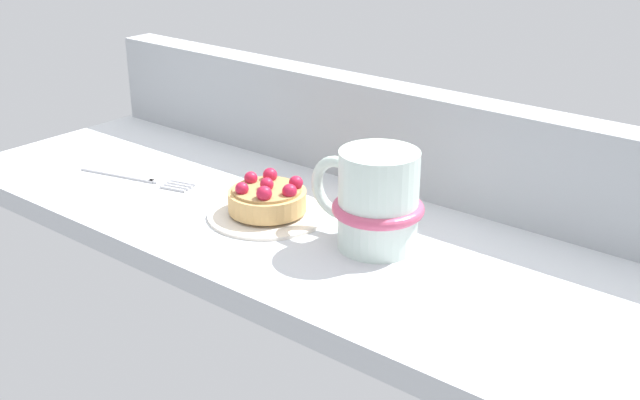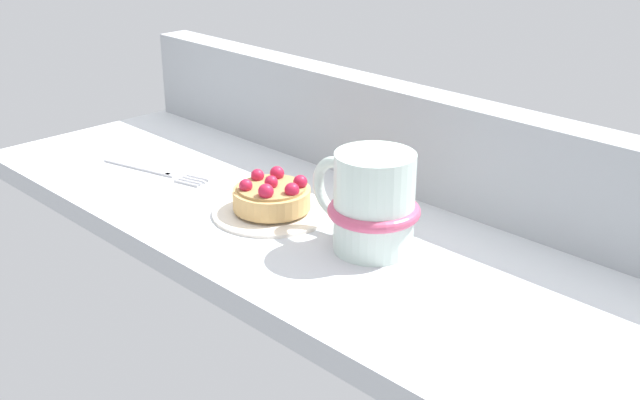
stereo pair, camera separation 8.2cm
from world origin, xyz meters
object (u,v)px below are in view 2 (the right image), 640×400
raspberry_tart (272,195)px  coffee_mug (372,202)px  dessert_plate (272,211)px  dessert_fork (154,170)px

raspberry_tart → coffee_mug: bearing=5.7°
dessert_plate → raspberry_tart: raspberry_tart is taller
dessert_plate → dessert_fork: (-19.67, -2.10, -0.03)cm
dessert_plate → raspberry_tart: 1.82cm
raspberry_tart → dessert_fork: size_ratio=0.54×
coffee_mug → dessert_fork: (-32.98, -3.46, -4.62)cm
coffee_mug → raspberry_tart: bearing=-174.3°
dessert_plate → coffee_mug: bearing=5.8°
coffee_mug → dessert_fork: coffee_mug is taller
dessert_fork → dessert_plate: bearing=6.1°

